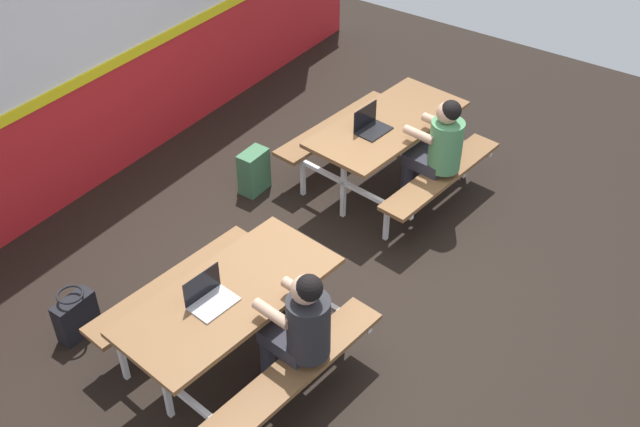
# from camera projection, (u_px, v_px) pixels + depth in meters

# --- Properties ---
(ground_plane) EXTENTS (10.00, 10.00, 0.02)m
(ground_plane) POSITION_uv_depth(u_px,v_px,m) (332.00, 269.00, 6.63)
(ground_plane) COLOR black
(accent_backdrop) EXTENTS (8.00, 0.14, 2.60)m
(accent_backdrop) POSITION_uv_depth(u_px,v_px,m) (96.00, 57.00, 7.02)
(accent_backdrop) COLOR red
(accent_backdrop) RESTS_ON ground
(picnic_table_left) EXTENTS (1.73, 1.72, 0.74)m
(picnic_table_left) POSITION_uv_depth(u_px,v_px,m) (231.00, 310.00, 5.44)
(picnic_table_left) COLOR brown
(picnic_table_left) RESTS_ON ground
(picnic_table_right) EXTENTS (1.73, 1.72, 0.74)m
(picnic_table_right) POSITION_uv_depth(u_px,v_px,m) (387.00, 137.00, 7.21)
(picnic_table_right) COLOR brown
(picnic_table_right) RESTS_ON ground
(student_nearer) EXTENTS (0.39, 0.54, 1.21)m
(student_nearer) POSITION_uv_depth(u_px,v_px,m) (300.00, 325.00, 5.14)
(student_nearer) COLOR #2D2D38
(student_nearer) RESTS_ON ground
(student_further) EXTENTS (0.39, 0.54, 1.21)m
(student_further) POSITION_uv_depth(u_px,v_px,m) (438.00, 146.00, 6.84)
(student_further) COLOR #2D2D38
(student_further) RESTS_ON ground
(laptop_silver) EXTENTS (0.34, 0.26, 0.22)m
(laptop_silver) POSITION_uv_depth(u_px,v_px,m) (210.00, 297.00, 5.24)
(laptop_silver) COLOR silver
(laptop_silver) RESTS_ON picnic_table_left
(laptop_dark) EXTENTS (0.34, 0.26, 0.22)m
(laptop_dark) POSITION_uv_depth(u_px,v_px,m) (371.00, 126.00, 6.96)
(laptop_dark) COLOR black
(laptop_dark) RESTS_ON picnic_table_right
(backpack_dark) EXTENTS (0.30, 0.22, 0.44)m
(backpack_dark) POSITION_uv_depth(u_px,v_px,m) (253.00, 171.00, 7.38)
(backpack_dark) COLOR #3F724C
(backpack_dark) RESTS_ON ground
(tote_bag_bright) EXTENTS (0.34, 0.21, 0.43)m
(tote_bag_bright) POSITION_uv_depth(u_px,v_px,m) (76.00, 315.00, 5.92)
(tote_bag_bright) COLOR black
(tote_bag_bright) RESTS_ON ground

